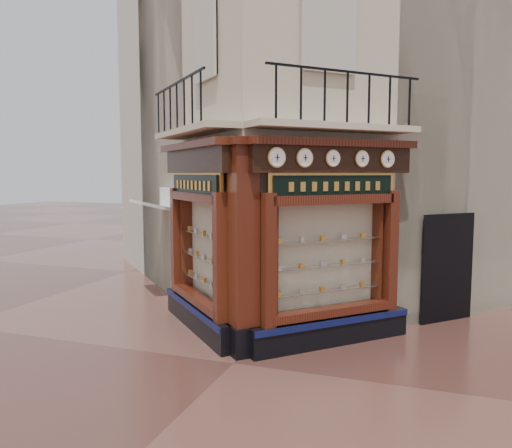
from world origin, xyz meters
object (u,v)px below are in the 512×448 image
at_px(corner_pilaster, 243,250).
at_px(clock_d, 362,159).
at_px(clock_c, 333,158).
at_px(clock_e, 387,159).
at_px(signboard_left, 195,185).
at_px(clock_a, 277,157).
at_px(signboard_right, 334,186).
at_px(awning, 154,299).
at_px(clock_b, 305,158).

relative_size(corner_pilaster, clock_d, 12.24).
bearing_deg(corner_pilaster, clock_c, -14.70).
relative_size(clock_d, clock_e, 0.94).
bearing_deg(clock_e, signboard_left, 146.00).
relative_size(clock_a, signboard_right, 0.18).
height_order(corner_pilaster, clock_e, corner_pilaster).
distance_m(clock_a, awning, 6.38).
relative_size(awning, signboard_left, 0.69).
distance_m(clock_b, signboard_left, 2.61).
bearing_deg(clock_e, clock_d, 180.00).
relative_size(clock_c, awning, 0.22).
relative_size(clock_e, signboard_right, 0.17).
distance_m(clock_b, clock_e, 1.89).
height_order(clock_b, clock_e, clock_b).
xyz_separation_m(clock_e, awning, (-6.07, 1.24, -3.62)).
distance_m(clock_a, clock_e, 2.46).
bearing_deg(signboard_right, clock_e, -5.44).
relative_size(clock_b, awning, 0.24).
bearing_deg(clock_e, corner_pilaster, 171.66).
bearing_deg(clock_d, signboard_left, 140.16).
relative_size(clock_d, awning, 0.22).
xyz_separation_m(clock_c, clock_e, (0.91, 0.91, 0.00)).
relative_size(clock_e, signboard_left, 0.16).
xyz_separation_m(clock_b, clock_e, (1.34, 1.34, 0.00)).
relative_size(clock_b, signboard_left, 0.16).
relative_size(clock_a, signboard_left, 0.17).
bearing_deg(signboard_right, clock_b, -171.40).
xyz_separation_m(clock_b, clock_c, (0.43, 0.43, 0.00)).
relative_size(awning, signboard_right, 0.72).
distance_m(clock_b, clock_c, 0.61).
bearing_deg(signboard_left, awning, 3.51).
xyz_separation_m(awning, signboard_right, (5.17, -1.99, 3.10)).
height_order(clock_a, awning, clock_a).
bearing_deg(clock_c, clock_d, 0.00).
height_order(awning, signboard_right, signboard_right).
bearing_deg(awning, signboard_left, -176.49).
xyz_separation_m(corner_pilaster, clock_b, (1.02, 0.42, 1.67)).
relative_size(corner_pilaster, signboard_right, 1.95).
bearing_deg(corner_pilaster, clock_a, -43.55).
bearing_deg(clock_a, awning, 100.40).
relative_size(corner_pilaster, signboard_left, 1.87).
xyz_separation_m(signboard_left, signboard_right, (2.92, 0.00, 0.00)).
distance_m(awning, signboard_right, 6.35).
xyz_separation_m(corner_pilaster, awning, (-3.71, 3.00, -1.95)).
bearing_deg(corner_pilaster, clock_e, -8.34).
bearing_deg(signboard_left, clock_c, -138.23).
bearing_deg(clock_e, clock_c, 180.00).
height_order(clock_c, clock_d, clock_d).
xyz_separation_m(clock_b, signboard_left, (-2.48, 0.59, -0.52)).
height_order(clock_d, awning, clock_d).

